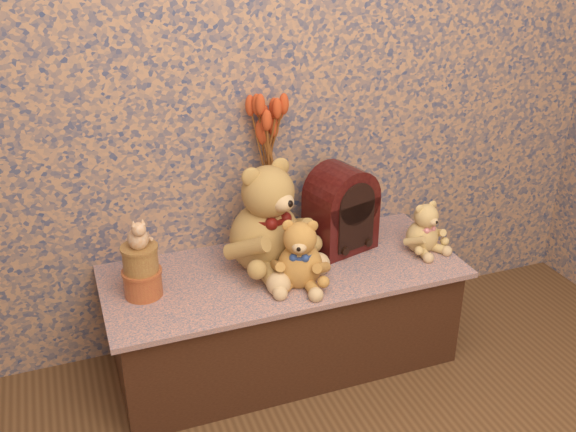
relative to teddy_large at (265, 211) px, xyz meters
name	(u,v)px	position (x,y,z in m)	size (l,w,h in m)	color
display_shelf	(283,315)	(0.05, -0.06, -0.43)	(1.33, 0.56, 0.41)	#3B557A
teddy_large	(265,211)	(0.00, 0.00, 0.00)	(0.35, 0.42, 0.44)	#A57A3F
teddy_medium	(300,249)	(0.07, -0.17, -0.09)	(0.21, 0.25, 0.27)	#B17832
teddy_small	(423,224)	(0.61, -0.10, -0.11)	(0.17, 0.20, 0.22)	#E2B46B
cathedral_radio	(341,208)	(0.32, 0.03, -0.05)	(0.25, 0.18, 0.34)	#34090A
ceramic_vase	(268,224)	(0.06, 0.14, -0.13)	(0.11, 0.11, 0.19)	tan
dried_stalks	(267,155)	(0.06, 0.14, 0.16)	(0.20, 0.20, 0.39)	#CB4620
biscuit_tin_lower	(143,283)	(-0.46, -0.06, -0.17)	(0.13, 0.13, 0.09)	#C8803A
biscuit_tin_upper	(140,259)	(-0.46, -0.06, -0.08)	(0.12, 0.12, 0.09)	tan
cat_figurine	(137,232)	(-0.46, -0.06, 0.03)	(0.08, 0.09, 0.12)	silver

